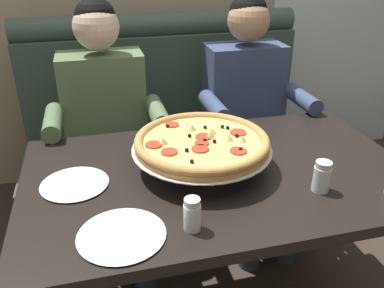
{
  "coord_description": "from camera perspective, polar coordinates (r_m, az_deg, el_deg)",
  "views": [
    {
      "loc": [
        -0.41,
        -1.19,
        1.48
      ],
      "look_at": [
        -0.09,
        0.04,
        0.85
      ],
      "focal_mm": 37.61,
      "sensor_mm": 36.0,
      "label": 1
    }
  ],
  "objects": [
    {
      "name": "patio_chair",
      "position": [
        3.83,
        14.71,
        11.27
      ],
      "size": [
        0.4,
        0.4,
        0.86
      ],
      "color": "black",
      "rests_on": "ground_plane"
    },
    {
      "name": "booth_bench",
      "position": [
        2.38,
        -2.92,
        -0.48
      ],
      "size": [
        1.63,
        0.78,
        1.13
      ],
      "color": "#384C42",
      "rests_on": "ground_plane"
    },
    {
      "name": "dining_table",
      "position": [
        1.51,
        3.81,
        -6.63
      ],
      "size": [
        1.39,
        0.84,
        0.75
      ],
      "color": "black",
      "rests_on": "ground_plane"
    },
    {
      "name": "shaker_oregano",
      "position": [
        1.16,
        0.02,
        -10.22
      ],
      "size": [
        0.05,
        0.05,
        0.1
      ],
      "color": "white",
      "rests_on": "dining_table"
    },
    {
      "name": "pizza",
      "position": [
        1.44,
        1.41,
        0.2
      ],
      "size": [
        0.5,
        0.5,
        0.13
      ],
      "color": "silver",
      "rests_on": "dining_table"
    },
    {
      "name": "plate_near_left",
      "position": [
        1.17,
        -9.98,
        -12.36
      ],
      "size": [
        0.25,
        0.25,
        0.02
      ],
      "color": "white",
      "rests_on": "dining_table"
    },
    {
      "name": "shaker_parmesan",
      "position": [
        1.39,
        17.9,
        -4.66
      ],
      "size": [
        0.06,
        0.06,
        0.11
      ],
      "color": "white",
      "rests_on": "dining_table"
    },
    {
      "name": "diner_left",
      "position": [
        1.97,
        -12.03,
        2.97
      ],
      "size": [
        0.54,
        0.64,
        1.27
      ],
      "color": "#2D3342",
      "rests_on": "ground_plane"
    },
    {
      "name": "plate_near_right",
      "position": [
        1.43,
        -16.33,
        -5.25
      ],
      "size": [
        0.23,
        0.23,
        0.02
      ],
      "color": "white",
      "rests_on": "dining_table"
    },
    {
      "name": "diner_right",
      "position": [
        2.12,
        8.16,
        4.97
      ],
      "size": [
        0.54,
        0.64,
        1.27
      ],
      "color": "#2D3342",
      "rests_on": "ground_plane"
    }
  ]
}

